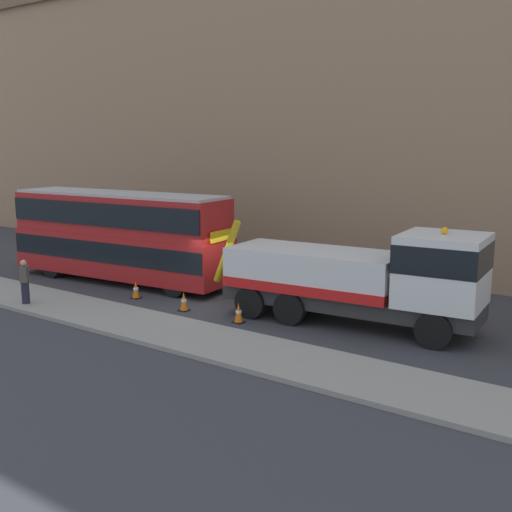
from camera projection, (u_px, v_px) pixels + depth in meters
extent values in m
plane|color=#38383D|center=(225.00, 303.00, 24.55)|extent=(120.00, 120.00, 0.00)
cube|color=gray|center=(149.00, 327.00, 21.18)|extent=(60.00, 2.80, 0.15)
cube|color=#9E7A5B|center=(330.00, 105.00, 29.71)|extent=(60.00, 1.20, 16.00)
cube|color=#2D2D2D|center=(348.00, 300.00, 21.61)|extent=(9.16, 2.99, 0.55)
cube|color=white|center=(443.00, 270.00, 19.75)|extent=(2.82, 2.82, 2.30)
cube|color=black|center=(443.00, 256.00, 19.67)|extent=(2.85, 2.85, 0.90)
cube|color=silver|center=(314.00, 269.00, 22.08)|extent=(6.30, 3.12, 1.40)
cube|color=red|center=(314.00, 283.00, 22.17)|extent=(6.31, 3.18, 0.36)
cylinder|color=#B79914|center=(227.00, 251.00, 23.87)|extent=(1.25, 0.39, 2.52)
sphere|color=orange|center=(445.00, 231.00, 19.52)|extent=(0.24, 0.24, 0.24)
cylinder|color=black|center=(451.00, 313.00, 20.96)|extent=(1.19, 0.44, 1.16)
cylinder|color=black|center=(434.00, 331.00, 19.08)|extent=(1.19, 0.44, 1.16)
cylinder|color=black|center=(317.00, 295.00, 23.45)|extent=(1.19, 0.44, 1.16)
cylinder|color=black|center=(290.00, 309.00, 21.57)|extent=(1.19, 0.44, 1.16)
cylinder|color=black|center=(279.00, 290.00, 24.24)|extent=(1.19, 0.44, 1.16)
cylinder|color=black|center=(250.00, 303.00, 22.36)|extent=(1.19, 0.44, 1.16)
cube|color=#AD1E1E|center=(120.00, 254.00, 28.10)|extent=(11.18, 3.46, 1.90)
cube|color=#AD1E1E|center=(119.00, 214.00, 27.76)|extent=(10.95, 3.34, 1.70)
cube|color=black|center=(120.00, 248.00, 28.05)|extent=(11.07, 3.50, 0.90)
cube|color=black|center=(119.00, 212.00, 27.74)|extent=(10.85, 3.48, 1.00)
cube|color=#B2B2B2|center=(118.00, 194.00, 27.60)|extent=(10.72, 3.22, 0.12)
cube|color=yellow|center=(221.00, 236.00, 25.12)|extent=(0.19, 1.50, 0.44)
cylinder|color=black|center=(205.00, 275.00, 27.21)|extent=(1.06, 0.39, 1.04)
cylinder|color=black|center=(174.00, 285.00, 25.38)|extent=(1.06, 0.39, 1.04)
cylinder|color=black|center=(86.00, 259.00, 30.80)|extent=(1.06, 0.39, 1.04)
cylinder|color=black|center=(52.00, 267.00, 28.97)|extent=(1.06, 0.39, 1.04)
cylinder|color=#232333|center=(25.00, 293.00, 23.83)|extent=(0.42, 0.42, 0.85)
cube|color=brown|center=(24.00, 274.00, 23.70)|extent=(0.46, 0.47, 0.62)
sphere|color=tan|center=(23.00, 263.00, 23.62)|extent=(0.24, 0.24, 0.24)
cone|color=orange|center=(136.00, 290.00, 25.21)|extent=(0.32, 0.32, 0.72)
cylinder|color=white|center=(136.00, 289.00, 25.21)|extent=(0.21, 0.21, 0.10)
cube|color=black|center=(136.00, 298.00, 25.28)|extent=(0.36, 0.36, 0.04)
cone|color=orange|center=(184.00, 302.00, 23.36)|extent=(0.32, 0.32, 0.72)
cylinder|color=white|center=(184.00, 301.00, 23.35)|extent=(0.21, 0.21, 0.10)
cube|color=black|center=(184.00, 310.00, 23.42)|extent=(0.36, 0.36, 0.04)
cone|color=orange|center=(239.00, 313.00, 21.83)|extent=(0.32, 0.32, 0.72)
cylinder|color=white|center=(239.00, 312.00, 21.83)|extent=(0.21, 0.21, 0.10)
cube|color=black|center=(239.00, 322.00, 21.90)|extent=(0.36, 0.36, 0.04)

